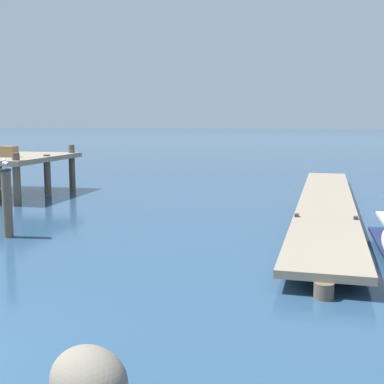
{
  "coord_description": "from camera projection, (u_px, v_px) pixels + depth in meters",
  "views": [
    {
      "loc": [
        6.03,
        -3.9,
        3.13
      ],
      "look_at": [
        1.77,
        7.77,
        1.4
      ],
      "focal_mm": 47.58,
      "sensor_mm": 36.0,
      "label": 1
    }
  ],
  "objects": [
    {
      "name": "floating_dock",
      "position": [
        326.0,
        201.0,
        17.7
      ],
      "size": [
        3.43,
        18.43,
        0.53
      ],
      "color": "gray",
      "rests_on": "ground"
    },
    {
      "name": "pier_platform",
      "position": [
        6.0,
        160.0,
        21.51
      ],
      "size": [
        5.11,
        5.98,
        2.13
      ],
      "color": "gray",
      "rests_on": "ground"
    },
    {
      "name": "mooring_piling",
      "position": [
        7.0,
        202.0,
        13.71
      ],
      "size": [
        0.3,
        0.3,
        1.87
      ],
      "color": "brown",
      "rests_on": "ground"
    },
    {
      "name": "perched_seagull",
      "position": [
        5.0,
        163.0,
        13.56
      ],
      "size": [
        0.31,
        0.29,
        0.27
      ],
      "color": "gold",
      "rests_on": "mooring_piling"
    }
  ]
}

